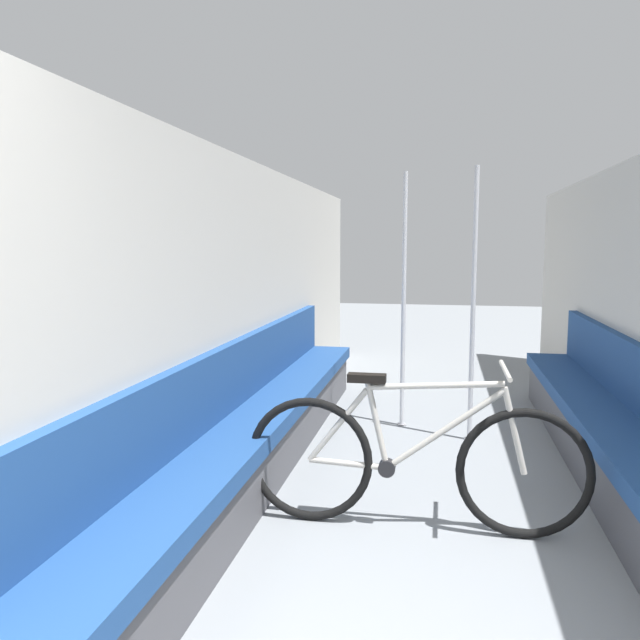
{
  "coord_description": "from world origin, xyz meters",
  "views": [
    {
      "loc": [
        0.04,
        -0.6,
        1.5
      ],
      "look_at": [
        -0.91,
        4.25,
        0.89
      ],
      "focal_mm": 35.0,
      "sensor_mm": 36.0,
      "label": 1
    }
  ],
  "objects": [
    {
      "name": "wall_left",
      "position": [
        -1.36,
        3.06,
        1.04
      ],
      "size": [
        0.1,
        9.32,
        2.09
      ],
      "primitive_type": "cube",
      "color": "beige",
      "rests_on": "ground"
    },
    {
      "name": "bench_seat_row_left",
      "position": [
        -1.12,
        3.17,
        0.29
      ],
      "size": [
        0.44,
        4.98,
        0.87
      ],
      "color": "#4C4C51",
      "rests_on": "ground"
    },
    {
      "name": "bench_seat_row_right",
      "position": [
        1.12,
        3.17,
        0.29
      ],
      "size": [
        0.44,
        4.98,
        0.87
      ],
      "color": "#4C4C51",
      "rests_on": "ground"
    },
    {
      "name": "bicycle",
      "position": [
        -0.08,
        2.57,
        0.37
      ],
      "size": [
        1.79,
        0.46,
        0.88
      ],
      "rotation": [
        0.0,
        0.0,
        -0.01
      ],
      "color": "black",
      "rests_on": "ground"
    },
    {
      "name": "grab_pole_near",
      "position": [
        0.28,
        4.18,
        1.01
      ],
      "size": [
        0.08,
        0.08,
        2.07
      ],
      "color": "gray",
      "rests_on": "ground"
    },
    {
      "name": "grab_pole_far",
      "position": [
        -0.26,
        4.47,
        1.01
      ],
      "size": [
        0.08,
        0.08,
        2.07
      ],
      "color": "gray",
      "rests_on": "ground"
    }
  ]
}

